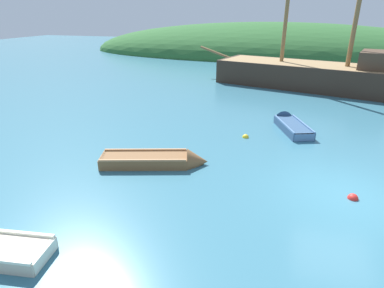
{
  "coord_description": "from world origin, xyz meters",
  "views": [
    {
      "loc": [
        -2.12,
        -9.39,
        5.16
      ],
      "look_at": [
        -5.43,
        1.88,
        0.28
      ],
      "focal_mm": 29.68,
      "sensor_mm": 36.0,
      "label": 1
    }
  ],
  "objects_px": {
    "buoy_yellow": "(245,137)",
    "sailing_ship": "(316,79)",
    "rowboat_outer_left": "(160,161)",
    "rowboat_near_dock": "(289,125)",
    "buoy_red": "(353,199)"
  },
  "relations": [
    {
      "from": "buoy_yellow",
      "to": "rowboat_outer_left",
      "type": "bearing_deg",
      "value": -126.05
    },
    {
      "from": "rowboat_outer_left",
      "to": "buoy_red",
      "type": "distance_m",
      "value": 6.43
    },
    {
      "from": "rowboat_near_dock",
      "to": "buoy_yellow",
      "type": "distance_m",
      "value": 2.64
    },
    {
      "from": "rowboat_near_dock",
      "to": "rowboat_outer_left",
      "type": "xyz_separation_m",
      "value": [
        -4.5,
        -5.53,
        0.01
      ]
    },
    {
      "from": "rowboat_near_dock",
      "to": "rowboat_outer_left",
      "type": "distance_m",
      "value": 7.13
    },
    {
      "from": "buoy_yellow",
      "to": "buoy_red",
      "type": "relative_size",
      "value": 0.93
    },
    {
      "from": "buoy_yellow",
      "to": "rowboat_near_dock",
      "type": "bearing_deg",
      "value": 45.6
    },
    {
      "from": "rowboat_outer_left",
      "to": "rowboat_near_dock",
      "type": "bearing_deg",
      "value": 33.96
    },
    {
      "from": "sailing_ship",
      "to": "rowboat_outer_left",
      "type": "xyz_separation_m",
      "value": [
        -6.23,
        -15.2,
        -0.51
      ]
    },
    {
      "from": "rowboat_near_dock",
      "to": "buoy_yellow",
      "type": "bearing_deg",
      "value": 114.77
    },
    {
      "from": "buoy_yellow",
      "to": "sailing_ship",
      "type": "bearing_deg",
      "value": 72.78
    },
    {
      "from": "rowboat_near_dock",
      "to": "rowboat_outer_left",
      "type": "bearing_deg",
      "value": 120.04
    },
    {
      "from": "rowboat_outer_left",
      "to": "buoy_yellow",
      "type": "bearing_deg",
      "value": 37.04
    },
    {
      "from": "sailing_ship",
      "to": "buoy_yellow",
      "type": "bearing_deg",
      "value": 88.55
    },
    {
      "from": "sailing_ship",
      "to": "rowboat_near_dock",
      "type": "distance_m",
      "value": 9.83
    }
  ]
}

